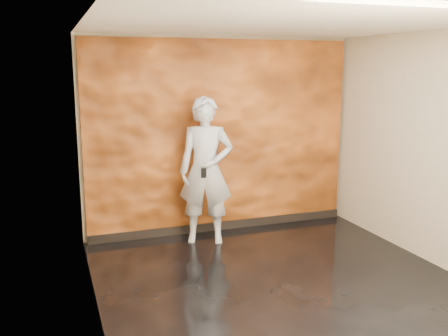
{
  "coord_description": "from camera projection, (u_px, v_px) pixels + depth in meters",
  "views": [
    {
      "loc": [
        -2.36,
        -4.77,
        2.37
      ],
      "look_at": [
        -0.29,
        1.03,
        1.12
      ],
      "focal_mm": 40.0,
      "sensor_mm": 36.0,
      "label": 1
    }
  ],
  "objects": [
    {
      "name": "baseboard",
      "position": [
        223.0,
        225.0,
        7.41
      ],
      "size": [
        3.9,
        0.04,
        0.12
      ],
      "primitive_type": "cube",
      "color": "black",
      "rests_on": "ground"
    },
    {
      "name": "room",
      "position": [
        282.0,
        159.0,
        5.37
      ],
      "size": [
        4.02,
        4.02,
        2.81
      ],
      "color": "black",
      "rests_on": "ground"
    },
    {
      "name": "feature_wall",
      "position": [
        222.0,
        137.0,
        7.18
      ],
      "size": [
        3.9,
        0.06,
        2.75
      ],
      "primitive_type": "cube",
      "color": "orange",
      "rests_on": "ground"
    },
    {
      "name": "man",
      "position": [
        206.0,
        171.0,
        6.73
      ],
      "size": [
        0.85,
        0.7,
        1.99
      ],
      "primitive_type": "imported",
      "rotation": [
        0.0,
        0.0,
        -0.35
      ],
      "color": "#A4A7B3",
      "rests_on": "ground"
    },
    {
      "name": "phone",
      "position": [
        204.0,
        173.0,
        6.42
      ],
      "size": [
        0.07,
        0.03,
        0.13
      ],
      "primitive_type": "cube",
      "rotation": [
        0.0,
        0.0,
        -0.21
      ],
      "color": "black",
      "rests_on": "man"
    }
  ]
}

